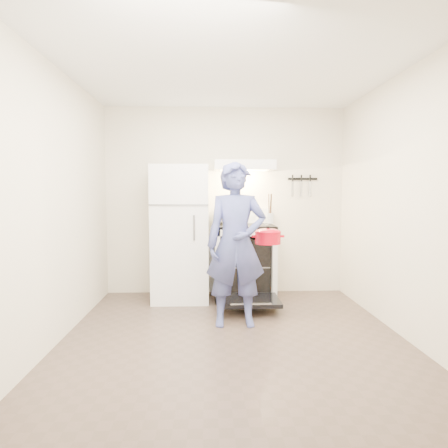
{
  "coord_description": "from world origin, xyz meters",
  "views": [
    {
      "loc": [
        -0.24,
        -3.61,
        1.36
      ],
      "look_at": [
        -0.05,
        1.0,
        1.0
      ],
      "focal_mm": 32.0,
      "sensor_mm": 36.0,
      "label": 1
    }
  ],
  "objects_px": {
    "refrigerator": "(181,233)",
    "person": "(236,244)",
    "tea_kettle": "(221,213)",
    "dutch_oven": "(268,238)",
    "stove_body": "(244,263)"
  },
  "relations": [
    {
      "from": "stove_body",
      "to": "dutch_oven",
      "type": "xyz_separation_m",
      "value": [
        0.18,
        -0.82,
        0.41
      ]
    },
    {
      "from": "stove_body",
      "to": "tea_kettle",
      "type": "height_order",
      "value": "tea_kettle"
    },
    {
      "from": "tea_kettle",
      "to": "person",
      "type": "xyz_separation_m",
      "value": [
        0.12,
        -1.22,
        -0.26
      ]
    },
    {
      "from": "tea_kettle",
      "to": "refrigerator",
      "type": "bearing_deg",
      "value": -160.87
    },
    {
      "from": "refrigerator",
      "to": "person",
      "type": "height_order",
      "value": "refrigerator"
    },
    {
      "from": "stove_body",
      "to": "dutch_oven",
      "type": "bearing_deg",
      "value": -77.61
    },
    {
      "from": "person",
      "to": "dutch_oven",
      "type": "bearing_deg",
      "value": 32.34
    },
    {
      "from": "refrigerator",
      "to": "person",
      "type": "xyz_separation_m",
      "value": [
        0.63,
        -1.04,
        -0.01
      ]
    },
    {
      "from": "tea_kettle",
      "to": "dutch_oven",
      "type": "distance_m",
      "value": 1.11
    },
    {
      "from": "refrigerator",
      "to": "tea_kettle",
      "type": "xyz_separation_m",
      "value": [
        0.51,
        0.18,
        0.24
      ]
    },
    {
      "from": "tea_kettle",
      "to": "dutch_oven",
      "type": "xyz_separation_m",
      "value": [
        0.48,
        -0.98,
        -0.22
      ]
    },
    {
      "from": "refrigerator",
      "to": "tea_kettle",
      "type": "relative_size",
      "value": 5.87
    },
    {
      "from": "refrigerator",
      "to": "dutch_oven",
      "type": "distance_m",
      "value": 1.27
    },
    {
      "from": "stove_body",
      "to": "tea_kettle",
      "type": "xyz_separation_m",
      "value": [
        -0.3,
        0.15,
        0.63
      ]
    },
    {
      "from": "stove_body",
      "to": "tea_kettle",
      "type": "relative_size",
      "value": 3.18
    }
  ]
}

